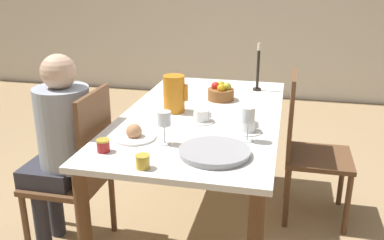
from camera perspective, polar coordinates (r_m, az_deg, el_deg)
ground_plane at (r=2.88m, az=1.16°, el=-13.98°), size 20.00×20.00×0.00m
dining_table at (r=2.58m, az=1.27°, el=-1.46°), size 0.92×1.69×0.78m
chair_person_side at (r=2.54m, az=-14.79°, el=-6.50°), size 0.42×0.42×0.98m
chair_opposite at (r=2.89m, az=15.08°, el=-3.30°), size 0.42×0.42×0.98m
person_seated at (r=2.51m, az=-17.14°, el=-2.39°), size 0.39×0.41×1.17m
red_pitcher at (r=2.55m, az=-2.41°, el=3.55°), size 0.15×0.13×0.22m
wine_glass_water at (r=2.12m, az=7.50°, el=0.47°), size 0.07×0.07×0.18m
wine_glass_juice at (r=2.07m, az=-3.74°, el=-0.07°), size 0.07×0.07×0.17m
teacup_near_person at (r=2.27m, az=7.46°, el=-0.85°), size 0.15×0.15×0.07m
teacup_across at (r=2.40m, az=1.28°, el=0.47°), size 0.15×0.15×0.07m
serving_tray at (r=1.98m, az=3.02°, el=-4.29°), size 0.33×0.33×0.03m
bread_plate at (r=2.19m, az=-7.74°, el=-1.93°), size 0.22×0.22×0.08m
jam_jar_amber at (r=1.86m, az=-6.59°, el=-5.44°), size 0.06×0.06×0.06m
jam_jar_red at (r=2.05m, az=-11.76°, el=-3.27°), size 0.06×0.06×0.06m
fruit_bowl at (r=2.81m, az=3.87°, el=3.68°), size 0.17×0.17×0.12m
candlestick_tall at (r=3.04m, az=8.77°, el=6.33°), size 0.06×0.06×0.33m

